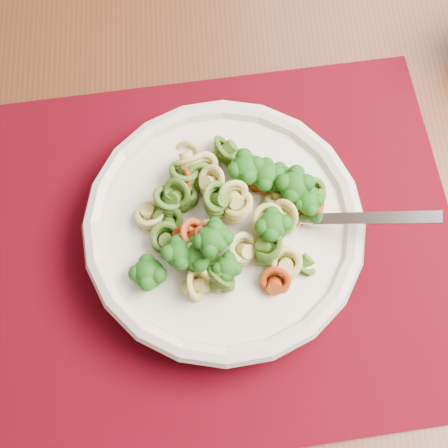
{
  "coord_description": "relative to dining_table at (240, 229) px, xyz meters",
  "views": [
    {
      "loc": [
        -0.64,
        -0.6,
        1.29
      ],
      "look_at": [
        -0.64,
        -0.4,
        0.75
      ],
      "focal_mm": 50.0,
      "sensor_mm": 36.0,
      "label": 1
    }
  ],
  "objects": [
    {
      "name": "placemat",
      "position": [
        -0.04,
        -0.06,
        0.1
      ],
      "size": [
        0.54,
        0.44,
        0.0
      ],
      "primitive_type": "cube",
      "rotation": [
        0.0,
        0.0,
        0.13
      ],
      "color": "#510311",
      "rests_on": "dining_table"
    },
    {
      "name": "pasta_bowl",
      "position": [
        -0.02,
        -0.05,
        0.14
      ],
      "size": [
        0.26,
        0.26,
        0.05
      ],
      "color": "silver",
      "rests_on": "placemat"
    },
    {
      "name": "dining_table",
      "position": [
        0.0,
        0.0,
        0.0
      ],
      "size": [
        1.33,
        0.9,
        0.71
      ],
      "rotation": [
        0.0,
        0.0,
        0.05
      ],
      "color": "#562918",
      "rests_on": "ground"
    },
    {
      "name": "fork",
      "position": [
        0.04,
        -0.05,
        0.15
      ],
      "size": [
        0.18,
        0.05,
        0.08
      ],
      "primitive_type": null,
      "rotation": [
        0.0,
        -0.35,
        -0.13
      ],
      "color": "silver",
      "rests_on": "pasta_bowl"
    },
    {
      "name": "pasta_broccoli_heap",
      "position": [
        -0.02,
        -0.05,
        0.15
      ],
      "size": [
        0.22,
        0.22,
        0.06
      ],
      "primitive_type": null,
      "color": "#E0D16E",
      "rests_on": "pasta_bowl"
    }
  ]
}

